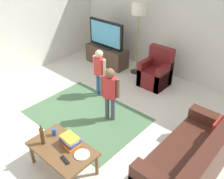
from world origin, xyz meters
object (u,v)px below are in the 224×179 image
Objects in this scene: tv at (106,35)px; child_near_tv at (99,69)px; tv_stand at (107,56)px; coffee_table at (62,150)px; child_center at (110,90)px; armchair at (156,73)px; couch at (194,161)px; bottle at (42,136)px; soda_can at (54,132)px; floor_lamp at (139,12)px; book_stack at (70,141)px; tv_remote at (65,160)px; plate at (82,155)px.

child_near_tv is (0.94, -1.21, -0.21)m from tv.
tv_stand reaches higher than coffee_table.
child_near_tv is at bearing 146.23° from child_center.
child_center is at bearing -87.31° from armchair.
bottle is at bearing -144.18° from couch.
armchair is at bearing 91.30° from soda_can.
armchair is at bearing -14.89° from floor_lamp.
tv_remote is (0.17, -0.24, -0.07)m from book_stack.
tv_stand is 2.46m from child_center.
coffee_table is (1.04, -1.86, -0.27)m from child_near_tv.
child_near_tv is at bearing 131.74° from tv_remote.
tv_remote is (0.59, -3.18, 0.13)m from armchair.
child_near_tv is 1.92m from soda_can.
floor_lamp reaches higher than tv_remote.
couch is 1.01× the size of floor_lamp.
bottle is at bearing -88.43° from armchair.
tv_stand is 1.61m from armchair.
bottle is (1.70, -3.20, -0.29)m from tv.
child_center is 1.58m from tv_remote.
tv reaches higher than tv_remote.
couch is at bearing -28.78° from tv.
tv_remote is (0.51, -1.48, -0.22)m from child_center.
child_center is at bearing 118.19° from tv_remote.
tv_remote is 0.77× the size of plate.
tv reaches higher than couch.
soda_can is (0.79, -3.15, -1.06)m from floor_lamp.
armchair reaches higher than tv_remote.
armchair is 0.51× the size of floor_lamp.
tv_stand is 3.44m from soda_can.
child_center reaches higher than soda_can.
coffee_table is at bearing -83.15° from armchair.
couch is at bearing -45.38° from armchair.
plate is at bearing 17.34° from coffee_table.
bottle is (-1.78, -1.29, 0.27)m from couch.
tv is 3.28× the size of bottle.
soda_can reaches higher than coffee_table.
tv is 9.17× the size of soda_can.
floor_lamp reaches higher than armchair.
child_center reaches higher than couch.
child_near_tv is (-2.54, 0.70, 0.35)m from couch.
soda_can is (-0.35, -0.02, -0.02)m from book_stack.
floor_lamp is 3.42m from soda_can.
tv_remote is at bearing -54.73° from book_stack.
tv_remote is at bearing -68.81° from floor_lamp.
tv is at bearing 119.42° from soda_can.
tv_stand is 3.58× the size of bottle.
couch is 15.00× the size of soda_can.
plate is at bearing -137.93° from couch.
plate is at bearing -4.68° from book_stack.
bottle is at bearing -62.17° from tv_stand.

